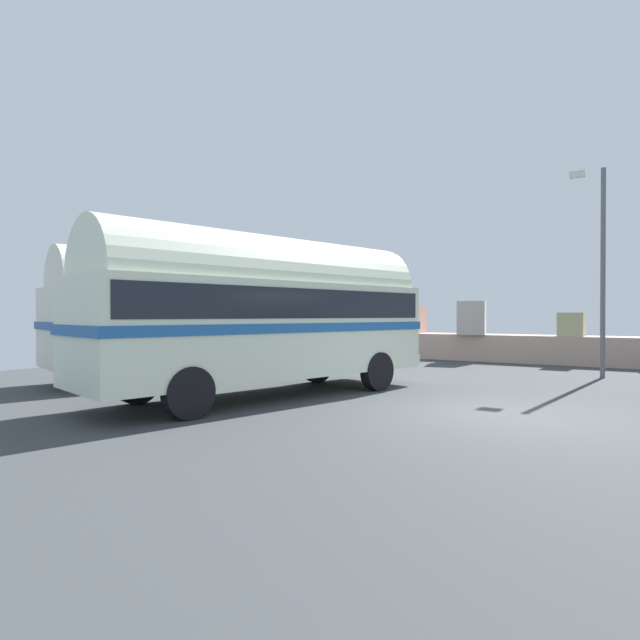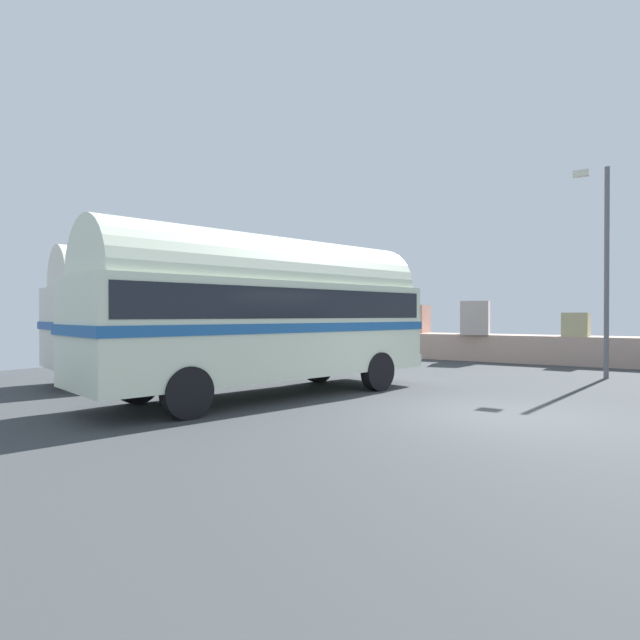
# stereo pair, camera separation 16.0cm
# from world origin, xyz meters

# --- Properties ---
(ground) EXTENTS (32.00, 26.00, 0.02)m
(ground) POSITION_xyz_m (0.00, 0.00, 0.01)
(ground) COLOR #363A3D
(breakwater) EXTENTS (31.36, 2.35, 2.47)m
(breakwater) POSITION_xyz_m (0.03, 11.79, 0.74)
(breakwater) COLOR tan
(breakwater) RESTS_ON ground
(vintage_coach) EXTENTS (4.48, 8.91, 3.70)m
(vintage_coach) POSITION_xyz_m (-4.99, -0.73, 2.05)
(vintage_coach) COLOR black
(vintage_coach) RESTS_ON ground
(second_coach) EXTENTS (4.95, 8.90, 3.70)m
(second_coach) POSITION_xyz_m (-9.16, 1.21, 2.05)
(second_coach) COLOR black
(second_coach) RESTS_ON ground
(lamp_post) EXTENTS (0.98, 0.24, 6.29)m
(lamp_post) POSITION_xyz_m (1.19, 7.45, 3.55)
(lamp_post) COLOR #5B5B60
(lamp_post) RESTS_ON ground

